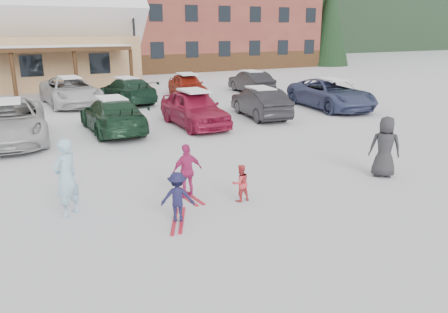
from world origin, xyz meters
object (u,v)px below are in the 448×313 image
child_navy (178,197)px  child_magenta (187,171)px  parked_car_10 (71,91)px  parked_car_2 (9,122)px  lamp_post (134,37)px  parked_car_3 (112,115)px  parked_car_13 (251,82)px  parked_car_4 (194,108)px  parked_car_11 (127,90)px  parked_car_5 (260,103)px  parked_car_12 (187,86)px  toddler_red (241,183)px  parked_car_6 (331,94)px  bystander_dark (385,147)px  adult_skier (66,178)px

child_navy → child_magenta: size_ratio=0.83×
parked_car_10 → parked_car_2: bearing=-117.9°
lamp_post → parked_car_3: lamp_post is taller
parked_car_3 → lamp_post: bearing=-110.2°
parked_car_2 → child_magenta: bearing=-62.2°
parked_car_13 → parked_car_2: bearing=30.4°
parked_car_4 → parked_car_11: (-0.88, 7.53, -0.07)m
parked_car_5 → parked_car_12: 7.56m
toddler_red → child_magenta: (-1.06, 0.85, 0.23)m
lamp_post → parked_car_10: (-5.81, -6.89, -2.77)m
parked_car_2 → parked_car_6: size_ratio=1.01×
parked_car_2 → parked_car_10: (3.40, 7.52, -0.00)m
bystander_dark → parked_car_11: 16.59m
bystander_dark → parked_car_12: (0.92, 16.67, -0.16)m
child_navy → parked_car_13: (11.87, 16.69, 0.14)m
parked_car_6 → parked_car_4: bearing=-169.1°
parked_car_3 → parked_car_4: 3.49m
child_navy → parked_car_4: bearing=-90.4°
child_magenta → parked_car_6: 14.49m
toddler_red → child_navy: (-1.83, -0.41, 0.10)m
child_navy → parked_car_13: bearing=-99.9°
parked_car_2 → parked_car_6: parked_car_2 is taller
parked_car_4 → adult_skier: bearing=-130.2°
parked_car_2 → parked_car_5: size_ratio=1.31×
parked_car_5 → lamp_post: bearing=-74.6°
parked_car_13 → child_magenta: bearing=59.0°
bystander_dark → parked_car_11: (-2.97, 16.32, -0.17)m
parked_car_5 → parked_car_10: parked_car_10 is taller
toddler_red → parked_car_10: bearing=-85.4°
parked_car_2 → parked_car_13: parked_car_2 is taller
adult_skier → parked_car_2: (-0.88, 8.09, -0.13)m
bystander_dark → parked_car_11: bearing=-38.8°
adult_skier → parked_car_11: (5.54, 14.99, -0.19)m
child_magenta → parked_car_13: 19.02m
child_magenta → parked_car_13: bearing=-129.7°
child_navy → parked_car_13: size_ratio=0.27×
lamp_post → parked_car_13: size_ratio=1.45×
parked_car_12 → parked_car_10: bearing=-175.4°
parked_car_5 → parked_car_10: size_ratio=0.76×
lamp_post → parked_car_3: (-5.36, -14.54, -2.84)m
parked_car_6 → parked_car_11: (-9.15, 6.86, -0.06)m
child_navy → parked_car_2: parked_car_2 is taller
parked_car_13 → parked_car_12: bearing=3.1°
parked_car_3 → parked_car_13: parked_car_13 is taller
parked_car_11 → parked_car_12: size_ratio=1.16×
toddler_red → parked_car_2: parked_car_2 is taller
adult_skier → parked_car_3: 8.49m
parked_car_4 → parked_car_10: bearing=116.2°
toddler_red → parked_car_3: 9.07m
parked_car_10 → child_navy: bearing=-95.0°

